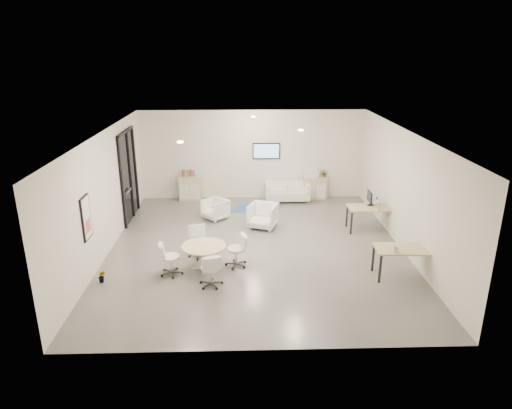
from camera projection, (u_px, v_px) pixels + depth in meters
The scene contains 21 objects.
room_shell at pixel (256, 193), 12.10m from camera, with size 9.60×10.60×4.80m.
glass_door at pixel (129, 173), 14.39m from camera, with size 0.09×1.90×2.85m.
artwork at pixel (86, 218), 10.49m from camera, with size 0.05×0.54×1.04m.
wall_tv at pixel (266, 151), 16.28m from camera, with size 0.98×0.06×0.58m.
ceiling_spots at pixel (248, 128), 12.36m from camera, with size 3.14×4.14×0.03m.
sideboard_left at pixel (190, 188), 16.44m from camera, with size 0.80×0.41×0.89m.
sideboard_right at pixel (315, 188), 16.59m from camera, with size 0.84×0.41×0.84m.
books at pixel (188, 173), 16.26m from camera, with size 0.46×0.14×0.22m.
printer at pixel (311, 172), 16.40m from camera, with size 0.51×0.44×0.34m.
loveseat at pixel (287, 192), 16.43m from camera, with size 1.57×0.79×0.59m.
blue_rug at pixel (257, 209), 15.63m from camera, with size 1.49×1.00×0.01m, color #2C5189.
armchair_left at pixel (215, 208), 14.66m from camera, with size 0.70×0.65×0.72m, color white.
armchair_right at pixel (263, 215), 13.94m from camera, with size 0.81×0.75×0.83m, color white.
desk_rear at pixel (372, 209), 13.65m from camera, with size 1.44×0.75×0.74m.
desk_front at pixel (405, 251), 10.87m from camera, with size 1.44×0.76×0.74m.
monitor at pixel (370, 198), 13.69m from camera, with size 0.20×0.50×0.44m.
round_table at pixel (204, 249), 11.20m from camera, with size 1.09×1.09×0.66m.
meeting_chairs at pixel (204, 255), 11.26m from camera, with size 2.29×2.29×0.82m.
plant_cabinet at pixel (325, 173), 16.44m from camera, with size 0.25×0.28×0.22m, color #3F7F3F.
plant_floor at pixel (102, 280), 10.75m from camera, with size 0.17×0.32×0.14m, color #3F7F3F.
cup at pixel (396, 250), 10.62m from camera, with size 0.13×0.11×0.13m, color white.
Camera 1 is at (-0.36, -11.53, 5.27)m, focal length 32.00 mm.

